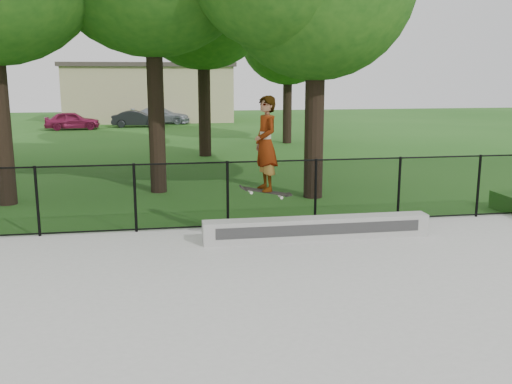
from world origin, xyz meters
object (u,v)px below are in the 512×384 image
Objects in this scene: grind_ledge at (317,228)px; skater_airborne at (266,145)px; car_b at (137,119)px; car_c at (161,115)px; car_a at (72,121)px.

grind_ledge is 2.37× the size of skater_airborne.
car_b is at bearing 99.23° from grind_ledge.
skater_airborne is (1.77, -30.68, 1.48)m from car_c.
grind_ledge is 30.54m from car_c.
car_a is 1.68× the size of skater_airborne.
car_c is (1.64, 2.37, 0.04)m from car_b.
skater_airborne is at bearing -166.08° from grind_ledge.
car_a is at bearing 107.69° from grind_ledge.
car_b reaches higher than grind_ledge.
skater_airborne is (-1.14, -0.28, 1.78)m from grind_ledge.
car_c is 30.77m from skater_airborne.
car_c is (-2.91, 30.40, 0.30)m from grind_ledge.
car_a is (-8.55, 26.80, 0.29)m from grind_ledge.
car_c reaches higher than grind_ledge.
grind_ledge is 1.28× the size of car_c.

